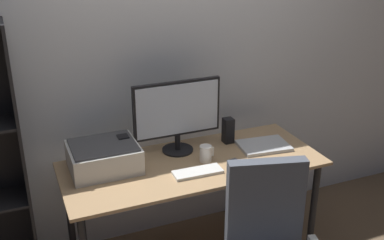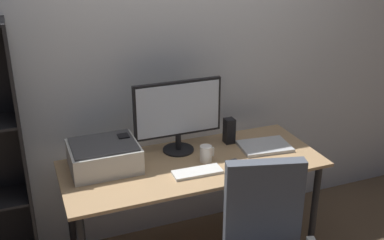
% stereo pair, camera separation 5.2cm
% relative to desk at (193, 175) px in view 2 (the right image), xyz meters
% --- Properties ---
extents(back_wall, '(6.40, 0.10, 2.60)m').
position_rel_desk_xyz_m(back_wall, '(0.00, 0.50, 0.65)').
color(back_wall, silver).
rests_on(back_wall, ground).
extents(desk, '(1.59, 0.66, 0.74)m').
position_rel_desk_xyz_m(desk, '(0.00, 0.00, 0.00)').
color(desk, tan).
rests_on(desk, ground).
extents(monitor, '(0.57, 0.20, 0.47)m').
position_rel_desk_xyz_m(monitor, '(-0.03, 0.19, 0.35)').
color(monitor, black).
rests_on(monitor, desk).
extents(keyboard, '(0.29, 0.12, 0.02)m').
position_rel_desk_xyz_m(keyboard, '(-0.03, -0.14, 0.10)').
color(keyboard, silver).
rests_on(keyboard, desk).
extents(mouse, '(0.07, 0.10, 0.03)m').
position_rel_desk_xyz_m(mouse, '(0.22, -0.15, 0.10)').
color(mouse, black).
rests_on(mouse, desk).
extents(coffee_mug, '(0.09, 0.07, 0.10)m').
position_rel_desk_xyz_m(coffee_mug, '(0.08, -0.01, 0.14)').
color(coffee_mug, white).
rests_on(coffee_mug, desk).
extents(laptop, '(0.34, 0.26, 0.02)m').
position_rel_desk_xyz_m(laptop, '(0.51, 0.02, 0.10)').
color(laptop, '#B7BABC').
rests_on(laptop, desk).
extents(speaker_left, '(0.06, 0.07, 0.17)m').
position_rel_desk_xyz_m(speaker_left, '(-0.38, 0.18, 0.17)').
color(speaker_left, black).
rests_on(speaker_left, desk).
extents(speaker_right, '(0.06, 0.07, 0.17)m').
position_rel_desk_xyz_m(speaker_right, '(0.33, 0.18, 0.17)').
color(speaker_right, black).
rests_on(speaker_right, desk).
extents(printer, '(0.40, 0.34, 0.16)m').
position_rel_desk_xyz_m(printer, '(-0.52, 0.13, 0.17)').
color(printer, silver).
rests_on(printer, desk).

